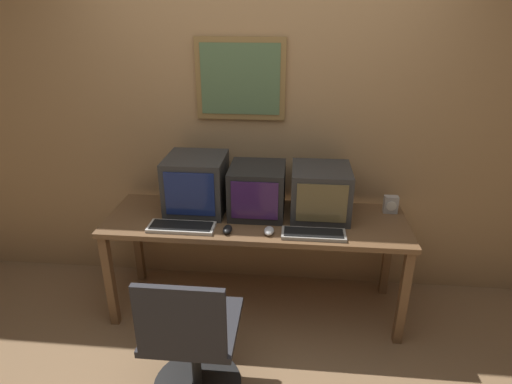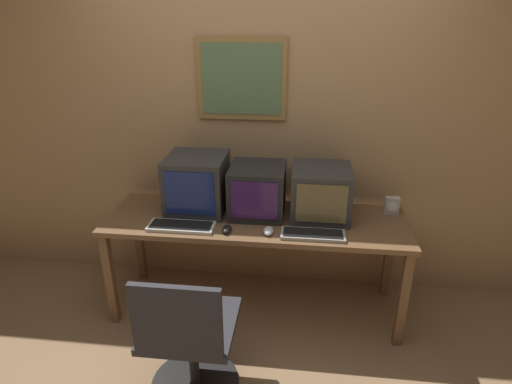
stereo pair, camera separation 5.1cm
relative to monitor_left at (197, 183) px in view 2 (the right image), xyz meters
name	(u,v)px [view 2 (the right image)]	position (x,y,z in m)	size (l,w,h in m)	color
wall_back	(263,124)	(0.43, 0.33, 0.36)	(8.00, 0.08, 2.60)	tan
desk	(256,228)	(0.43, -0.10, -0.28)	(2.07, 0.65, 0.75)	brown
monitor_left	(197,183)	(0.00, 0.00, 0.00)	(0.41, 0.42, 0.40)	#333333
monitor_center	(258,190)	(0.44, -0.01, -0.03)	(0.38, 0.40, 0.34)	black
monitor_right	(321,192)	(0.87, 0.00, -0.03)	(0.40, 0.41, 0.35)	#333333
keyboard_main	(181,226)	(-0.04, -0.30, -0.19)	(0.44, 0.17, 0.03)	beige
keyboard_side	(313,234)	(0.82, -0.31, -0.19)	(0.41, 0.15, 0.03)	#A8A399
mouse_near_keyboard	(227,229)	(0.27, -0.32, -0.18)	(0.06, 0.11, 0.04)	black
mouse_far_corner	(268,231)	(0.53, -0.31, -0.18)	(0.06, 0.11, 0.04)	silver
desk_clock	(392,206)	(1.37, 0.08, -0.14)	(0.10, 0.06, 0.12)	#B7B2AD
office_chair	(189,343)	(0.15, -0.94, -0.57)	(0.52, 0.52, 0.88)	black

